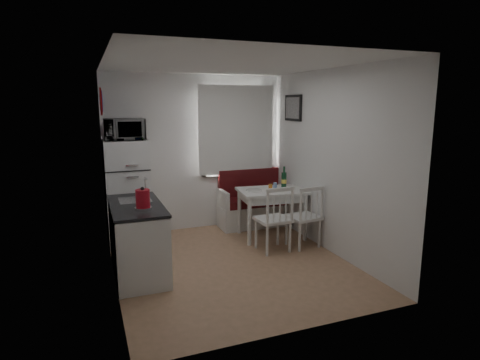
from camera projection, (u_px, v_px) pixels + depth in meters
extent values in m
cube|color=#A17A55|center=(232.00, 264.00, 5.39)|extent=(3.00, 3.50, 0.02)
cube|color=white|center=(231.00, 64.00, 4.90)|extent=(3.00, 3.50, 0.02)
cube|color=white|center=(196.00, 153.00, 6.75)|extent=(3.00, 0.02, 2.60)
cube|color=white|center=(299.00, 198.00, 3.55)|extent=(3.00, 0.02, 2.60)
cube|color=white|center=(109.00, 176.00, 4.62)|extent=(0.02, 3.50, 2.60)
cube|color=white|center=(331.00, 162.00, 5.68)|extent=(0.02, 3.50, 2.60)
cube|color=white|center=(235.00, 133.00, 6.91)|extent=(1.22, 0.06, 1.47)
cube|color=white|center=(237.00, 130.00, 6.84)|extent=(1.35, 0.02, 1.50)
cube|color=white|center=(138.00, 241.00, 5.02)|extent=(0.60, 1.30, 0.86)
cube|color=black|center=(136.00, 205.00, 4.94)|extent=(0.62, 1.32, 0.03)
cube|color=#99999E|center=(135.00, 203.00, 5.18)|extent=(0.40, 0.40, 0.10)
cylinder|color=silver|center=(145.00, 186.00, 5.37)|extent=(0.02, 0.02, 0.26)
cylinder|color=#1B3DA4|center=(102.00, 101.00, 5.80)|extent=(0.03, 0.40, 0.40)
cube|color=black|center=(293.00, 108.00, 6.54)|extent=(0.04, 0.52, 0.42)
cube|color=white|center=(258.00, 215.00, 7.08)|extent=(1.38, 0.53, 0.38)
cube|color=#581215|center=(258.00, 201.00, 7.03)|extent=(1.31, 0.49, 0.13)
cube|color=#581215|center=(253.00, 182.00, 7.16)|extent=(1.31, 0.11, 0.49)
cube|color=white|center=(272.00, 191.00, 6.36)|extent=(1.11, 0.83, 0.04)
cube|color=white|center=(272.00, 196.00, 6.38)|extent=(0.99, 0.72, 0.12)
cylinder|color=white|center=(271.00, 214.00, 6.44)|extent=(0.06, 0.06, 0.73)
cube|color=white|center=(273.00, 219.00, 5.81)|extent=(0.48, 0.46, 0.04)
cube|color=white|center=(279.00, 205.00, 5.58)|extent=(0.44, 0.07, 0.48)
cube|color=white|center=(303.00, 217.00, 5.99)|extent=(0.49, 0.47, 0.04)
cube|color=white|center=(310.00, 203.00, 5.77)|extent=(0.42, 0.09, 0.46)
cube|color=white|center=(127.00, 192.00, 6.11)|extent=(0.64, 0.64, 1.59)
imported|color=white|center=(124.00, 129.00, 5.88)|extent=(0.57, 0.39, 0.32)
cylinder|color=#AF0E1C|center=(143.00, 199.00, 4.65)|extent=(0.20, 0.20, 0.26)
cylinder|color=orange|center=(270.00, 187.00, 6.29)|extent=(0.06, 0.06, 0.10)
cylinder|color=#82A4DE|center=(275.00, 186.00, 6.42)|extent=(0.06, 0.06, 0.10)
cylinder|color=white|center=(254.00, 190.00, 6.27)|extent=(0.25, 0.25, 0.02)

